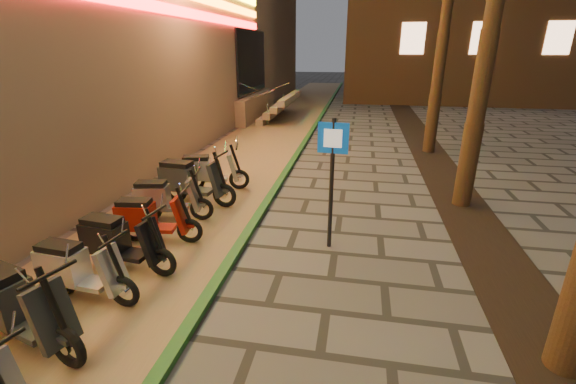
% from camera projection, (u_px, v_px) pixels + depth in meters
% --- Properties ---
extents(parking_strip, '(3.40, 60.00, 0.01)m').
position_uv_depth(parking_strip, '(244.00, 158.00, 12.87)').
color(parking_strip, '#8C7251').
rests_on(parking_strip, ground).
extents(green_curb, '(0.18, 60.00, 0.10)m').
position_uv_depth(green_curb, '(294.00, 159.00, 12.56)').
color(green_curb, '#215A23').
rests_on(green_curb, ground).
extents(planting_strip, '(1.20, 40.00, 0.02)m').
position_uv_depth(planting_strip, '(486.00, 244.00, 7.21)').
color(planting_strip, black).
rests_on(planting_strip, ground).
extents(pedestrian_sign, '(0.52, 0.11, 2.38)m').
position_uv_depth(pedestrian_sign, '(332.00, 167.00, 6.61)').
color(pedestrian_sign, black).
rests_on(pedestrian_sign, ground).
extents(scooter_6, '(1.81, 0.91, 1.28)m').
position_uv_depth(scooter_6, '(16.00, 306.00, 4.62)').
color(scooter_6, black).
rests_on(scooter_6, ground).
extents(scooter_7, '(1.59, 0.58, 1.11)m').
position_uv_depth(scooter_7, '(77.00, 269.00, 5.51)').
color(scooter_7, black).
rests_on(scooter_7, ground).
extents(scooter_8, '(1.66, 0.62, 1.17)m').
position_uv_depth(scooter_8, '(118.00, 241.00, 6.26)').
color(scooter_8, black).
rests_on(scooter_8, ground).
extents(scooter_9, '(1.59, 0.63, 1.11)m').
position_uv_depth(scooter_9, '(149.00, 218.00, 7.15)').
color(scooter_9, black).
rests_on(scooter_9, ground).
extents(scooter_10, '(1.62, 0.72, 1.14)m').
position_uv_depth(scooter_10, '(164.00, 199.00, 8.06)').
color(scooter_10, black).
rests_on(scooter_10, ground).
extents(scooter_11, '(1.86, 0.67, 1.31)m').
position_uv_depth(scooter_11, '(189.00, 181.00, 8.94)').
color(scooter_11, black).
rests_on(scooter_11, ground).
extents(scooter_12, '(1.69, 0.84, 1.19)m').
position_uv_depth(scooter_12, '(207.00, 171.00, 9.81)').
color(scooter_12, black).
rests_on(scooter_12, ground).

